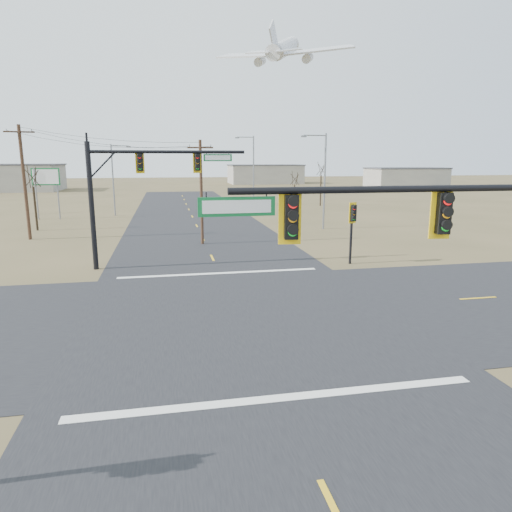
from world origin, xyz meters
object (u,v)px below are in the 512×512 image
(streetlight_a, at_px, (323,176))
(bare_tree_d, at_px, (321,169))
(mast_arm_near, at_px, (447,235))
(pedestal_signal_ne, at_px, (353,219))
(mast_arm_far, at_px, (138,179))
(streetlight_b, at_px, (252,167))
(streetlight_c, at_px, (114,176))
(utility_pole_far, at_px, (24,181))
(highway_sign, at_px, (46,183))
(bare_tree_a, at_px, (32,176))
(utility_pole_near, at_px, (201,190))
(bare_tree_c, at_px, (295,178))

(streetlight_a, bearing_deg, bare_tree_d, 75.51)
(mast_arm_near, bearing_deg, streetlight_a, 83.17)
(pedestal_signal_ne, relative_size, bare_tree_d, 0.61)
(mast_arm_near, distance_m, mast_arm_far, 20.86)
(streetlight_b, height_order, streetlight_c, streetlight_b)
(pedestal_signal_ne, relative_size, streetlight_b, 0.40)
(utility_pole_far, bearing_deg, streetlight_a, 1.90)
(utility_pole_far, xyz_separation_m, highway_sign, (-1.68, 14.25, -0.85))
(mast_arm_far, bearing_deg, mast_arm_near, -87.00)
(pedestal_signal_ne, relative_size, bare_tree_a, 0.62)
(utility_pole_near, xyz_separation_m, bare_tree_a, (-15.18, 10.45, 0.87))
(mast_arm_near, relative_size, bare_tree_a, 1.57)
(streetlight_c, distance_m, bare_tree_d, 29.28)
(bare_tree_c, bearing_deg, highway_sign, -177.66)
(mast_arm_far, distance_m, utility_pole_far, 16.00)
(highway_sign, xyz_separation_m, bare_tree_a, (0.93, -8.89, 1.08))
(bare_tree_a, relative_size, bare_tree_d, 0.98)
(highway_sign, height_order, bare_tree_d, bare_tree_d)
(pedestal_signal_ne, xyz_separation_m, streetlight_c, (-17.80, 30.51, 1.78))
(pedestal_signal_ne, xyz_separation_m, streetlight_a, (3.22, 15.18, 2.14))
(utility_pole_far, xyz_separation_m, streetlight_c, (5.64, 16.21, -0.18))
(utility_pole_near, xyz_separation_m, streetlight_c, (-8.79, 21.30, 0.45))
(mast_arm_near, distance_m, streetlight_a, 33.28)
(streetlight_a, bearing_deg, bare_tree_a, 174.98)
(streetlight_a, relative_size, bare_tree_d, 1.37)
(mast_arm_far, relative_size, streetlight_a, 1.05)
(mast_arm_near, xyz_separation_m, highway_sign, (-20.38, 45.67, -0.73))
(utility_pole_far, bearing_deg, streetlight_c, 70.82)
(streetlight_a, distance_m, streetlight_b, 25.34)
(mast_arm_far, bearing_deg, utility_pole_near, 37.24)
(mast_arm_far, distance_m, pedestal_signal_ne, 13.83)
(bare_tree_c, bearing_deg, streetlight_c, 178.08)
(highway_sign, height_order, bare_tree_c, highway_sign)
(mast_arm_far, distance_m, streetlight_a, 21.38)
(mast_arm_near, height_order, streetlight_a, streetlight_a)
(utility_pole_near, xyz_separation_m, streetlight_a, (12.22, 5.97, 0.82))
(utility_pole_near, bearing_deg, mast_arm_near, -80.80)
(utility_pole_near, relative_size, bare_tree_c, 1.47)
(pedestal_signal_ne, bearing_deg, streetlight_a, 61.85)
(pedestal_signal_ne, distance_m, streetlight_a, 15.67)
(pedestal_signal_ne, bearing_deg, mast_arm_far, 156.17)
(mast_arm_far, xyz_separation_m, bare_tree_c, (18.03, 27.95, -1.20))
(streetlight_a, relative_size, streetlight_b, 0.91)
(bare_tree_a, bearing_deg, mast_arm_far, -58.99)
(utility_pole_far, height_order, streetlight_c, utility_pole_far)
(utility_pole_near, distance_m, bare_tree_a, 18.45)
(mast_arm_far, height_order, bare_tree_d, mast_arm_far)
(streetlight_c, bearing_deg, bare_tree_d, 36.02)
(utility_pole_near, xyz_separation_m, bare_tree_c, (13.57, 20.55, 0.06))
(utility_pole_near, height_order, utility_pole_far, utility_pole_far)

